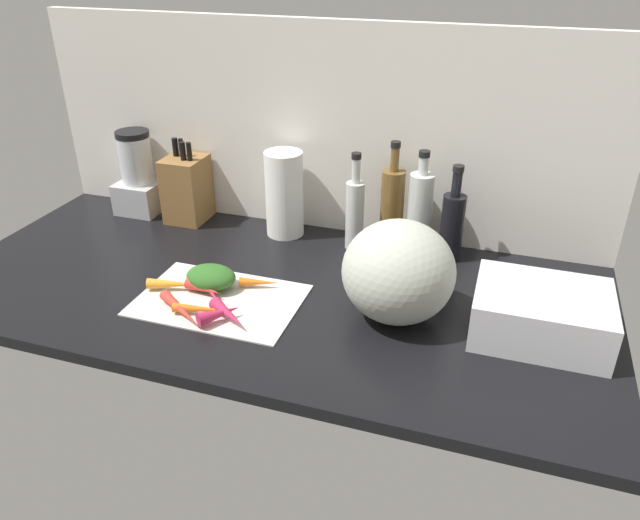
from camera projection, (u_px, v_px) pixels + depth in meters
ground_plane at (270, 289)px, 156.83cm from camera, size 170.00×80.00×3.00cm
wall_back at (317, 129)px, 173.93cm from camera, size 170.00×3.00×60.00cm
cutting_board at (219, 299)px, 149.05cm from camera, size 39.71×27.16×0.80cm
carrot_0 at (260, 282)px, 153.19cm from camera, size 10.51×4.88×2.34cm
carrot_1 at (176, 284)px, 152.02cm from camera, size 14.81×6.68×2.75cm
carrot_2 at (202, 309)px, 142.29cm from camera, size 14.30×5.23×2.35cm
carrot_3 at (219, 314)px, 139.65cm from camera, size 9.31×10.12×3.46cm
carrot_4 at (228, 314)px, 139.65cm from camera, size 12.06×9.47×3.23cm
carrot_5 at (180, 309)px, 141.91cm from camera, size 15.22×11.33×2.75cm
carrot_6 at (204, 288)px, 149.76cm from camera, size 10.64×5.51×3.25cm
carrot_7 at (209, 289)px, 150.29cm from camera, size 13.51×13.62×2.39cm
carrot_greens_pile at (211, 277)px, 152.51cm from camera, size 12.88×9.91×5.45cm
winter_squash at (398, 272)px, 137.60cm from camera, size 25.91×25.29×24.01cm
knife_block at (187, 188)px, 186.98cm from camera, size 11.63×13.03×25.53cm
blender_appliance at (139, 177)px, 192.22cm from camera, size 13.43×13.43×26.35cm
paper_towel_roll at (284, 194)px, 176.65cm from camera, size 11.04×11.04×25.32cm
bottle_0 at (355, 212)px, 169.52cm from camera, size 5.20×5.20×28.09cm
bottle_1 at (392, 207)px, 169.28cm from camera, size 6.54×6.54×31.12cm
bottle_2 at (420, 212)px, 166.44cm from camera, size 6.69×6.69×29.63cm
bottle_3 at (452, 224)px, 163.87cm from camera, size 6.27×6.27×26.99cm
dish_rack at (541, 314)px, 133.96cm from camera, size 29.20×22.69×11.16cm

